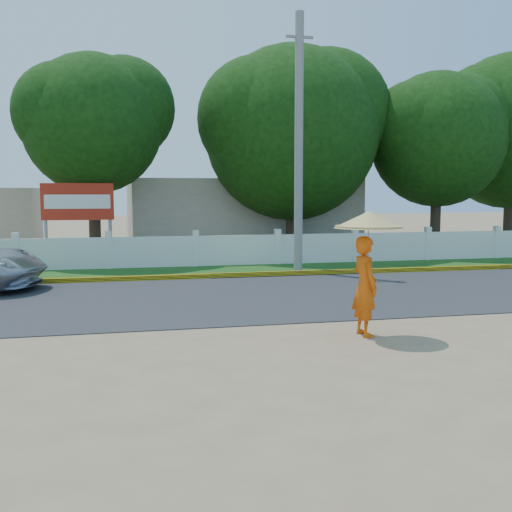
{
  "coord_description": "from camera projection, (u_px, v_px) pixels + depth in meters",
  "views": [
    {
      "loc": [
        -3.15,
        -11.21,
        2.69
      ],
      "look_at": [
        0.0,
        2.0,
        1.3
      ],
      "focal_mm": 45.0,
      "sensor_mm": 36.0,
      "label": 1
    }
  ],
  "objects": [
    {
      "name": "ground",
      "position": [
        281.0,
        337.0,
        11.85
      ],
      "size": [
        120.0,
        120.0,
        0.0
      ],
      "primitive_type": "plane",
      "color": "#9E8460",
      "rests_on": "ground"
    },
    {
      "name": "road",
      "position": [
        233.0,
        297.0,
        16.2
      ],
      "size": [
        60.0,
        7.0,
        0.02
      ],
      "primitive_type": "cube",
      "color": "#38383A",
      "rests_on": "ground"
    },
    {
      "name": "grass_verge",
      "position": [
        202.0,
        271.0,
        21.28
      ],
      "size": [
        60.0,
        3.5,
        0.03
      ],
      "primitive_type": "cube",
      "color": "#2D601E",
      "rests_on": "ground"
    },
    {
      "name": "curb",
      "position": [
        210.0,
        276.0,
        19.63
      ],
      "size": [
        40.0,
        0.18,
        0.16
      ],
      "primitive_type": "cube",
      "color": "yellow",
      "rests_on": "ground"
    },
    {
      "name": "fence",
      "position": [
        196.0,
        251.0,
        22.63
      ],
      "size": [
        40.0,
        0.1,
        1.1
      ],
      "primitive_type": "cube",
      "color": "silver",
      "rests_on": "ground"
    },
    {
      "name": "building_near",
      "position": [
        239.0,
        214.0,
        29.79
      ],
      "size": [
        10.0,
        6.0,
        3.2
      ],
      "primitive_type": "cube",
      "color": "#B7AD99",
      "rests_on": "ground"
    },
    {
      "name": "utility_pole",
      "position": [
        299.0,
        144.0,
        20.83
      ],
      "size": [
        0.28,
        0.28,
        8.38
      ],
      "primitive_type": "cylinder",
      "color": "gray",
      "rests_on": "ground"
    },
    {
      "name": "monk_with_parasol",
      "position": [
        367.0,
        255.0,
        11.78
      ],
      "size": [
        1.27,
        1.27,
        2.31
      ],
      "color": "#D6500B",
      "rests_on": "ground"
    },
    {
      "name": "billboard",
      "position": [
        78.0,
        206.0,
        22.6
      ],
      "size": [
        2.5,
        0.13,
        2.95
      ],
      "color": "gray",
      "rests_on": "ground"
    },
    {
      "name": "tree_row",
      "position": [
        328.0,
        134.0,
        26.69
      ],
      "size": [
        36.44,
        7.96,
        8.95
      ],
      "color": "#473828",
      "rests_on": "ground"
    }
  ]
}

